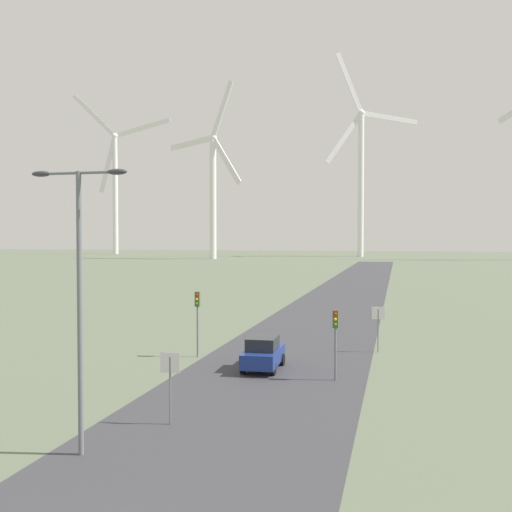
{
  "coord_description": "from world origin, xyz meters",
  "views": [
    {
      "loc": [
        6.5,
        -10.87,
        7.33
      ],
      "look_at": [
        0.0,
        16.33,
        6.43
      ],
      "focal_mm": 42.0,
      "sensor_mm": 36.0,
      "label": 1
    }
  ],
  "objects": [
    {
      "name": "traffic_light_post_near_right",
      "position": [
        3.4,
        19.52,
        2.64
      ],
      "size": [
        0.28,
        0.34,
        3.6
      ],
      "color": "slate",
      "rests_on": "ground"
    },
    {
      "name": "stop_sign_near",
      "position": [
        -2.13,
        10.84,
        1.98
      ],
      "size": [
        0.81,
        0.07,
        2.82
      ],
      "color": "slate",
      "rests_on": "ground"
    },
    {
      "name": "car_approaching",
      "position": [
        -0.74,
        21.11,
        0.91
      ],
      "size": [
        1.93,
        4.16,
        1.83
      ],
      "color": "navy",
      "rests_on": "ground"
    },
    {
      "name": "traffic_light_post_near_left",
      "position": [
        -5.39,
        23.56,
        2.92
      ],
      "size": [
        0.28,
        0.34,
        3.99
      ],
      "color": "slate",
      "rests_on": "ground"
    },
    {
      "name": "stop_sign_far",
      "position": [
        5.27,
        27.67,
        2.03
      ],
      "size": [
        0.81,
        0.07,
        2.9
      ],
      "color": "slate",
      "rests_on": "ground"
    },
    {
      "name": "wind_turbine_center",
      "position": [
        -7.29,
        213.8,
        32.64
      ],
      "size": [
        33.02,
        18.03,
        74.3
      ],
      "color": "white",
      "rests_on": "ground"
    },
    {
      "name": "road_surface",
      "position": [
        0.0,
        48.0,
        0.0
      ],
      "size": [
        10.0,
        240.0,
        0.01
      ],
      "color": "#38383D",
      "rests_on": "ground"
    },
    {
      "name": "wind_turbine_far_left",
      "position": [
        -110.63,
        222.54,
        31.27
      ],
      "size": [
        41.31,
        8.16,
        67.67
      ],
      "color": "white",
      "rests_on": "ground"
    },
    {
      "name": "streetlamp",
      "position": [
        -3.84,
        7.1,
        6.04
      ],
      "size": [
        3.48,
        0.32,
        9.54
      ],
      "color": "slate",
      "rests_on": "ground"
    },
    {
      "name": "wind_turbine_left",
      "position": [
        -53.58,
        179.21,
        25.25
      ],
      "size": [
        28.72,
        12.55,
        57.94
      ],
      "color": "white",
      "rests_on": "ground"
    }
  ]
}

